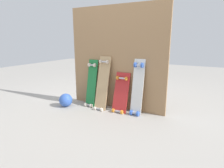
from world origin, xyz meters
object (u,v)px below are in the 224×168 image
at_px(skateboard_green, 91,85).
at_px(rubber_ball, 66,100).
at_px(skateboard_natural, 102,85).
at_px(skateboard_white, 137,89).
at_px(skateboard_red, 121,95).

distance_m(skateboard_green, rubber_ball, 0.49).
xyz_separation_m(skateboard_green, skateboard_natural, (0.23, -0.03, 0.03)).
height_order(skateboard_green, skateboard_natural, skateboard_natural).
bearing_deg(skateboard_white, skateboard_red, -175.85).
height_order(skateboard_natural, skateboard_white, skateboard_natural).
bearing_deg(skateboard_white, skateboard_green, -179.47).
distance_m(skateboard_natural, rubber_ball, 0.67).
bearing_deg(rubber_ball, skateboard_white, 13.22).
xyz_separation_m(skateboard_red, skateboard_white, (0.26, 0.02, 0.12)).
bearing_deg(skateboard_natural, skateboard_red, 3.75).
height_order(skateboard_white, rubber_ball, skateboard_white).
distance_m(skateboard_natural, skateboard_white, 0.57).
height_order(skateboard_red, skateboard_white, skateboard_white).
bearing_deg(skateboard_green, rubber_ball, -142.38).
distance_m(skateboard_white, rubber_ball, 1.21).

